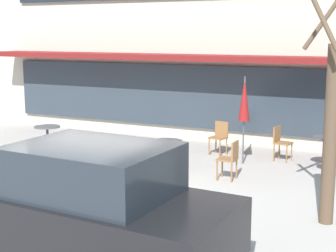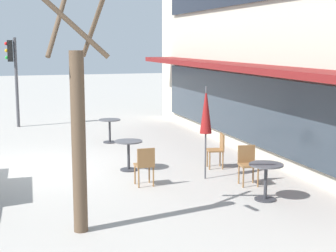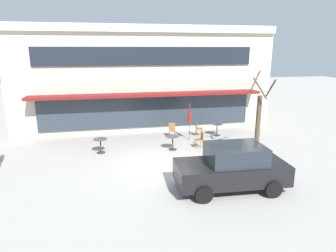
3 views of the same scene
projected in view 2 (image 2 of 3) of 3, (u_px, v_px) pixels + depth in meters
ground_plane at (34, 170)px, 13.09m from camera, size 80.00×80.00×0.00m
cafe_table_near_wall at (110, 127)px, 16.60m from camera, size 0.70×0.70×0.76m
cafe_table_streetside at (266, 176)px, 10.49m from camera, size 0.70×0.70×0.76m
cafe_table_by_tree at (129, 150)px, 12.97m from camera, size 0.70×0.70×0.76m
patio_umbrella_green_folded at (206, 111)px, 11.98m from camera, size 0.28×0.28×2.20m
cafe_chair_0 at (248, 162)px, 11.66m from camera, size 0.46×0.46×0.89m
cafe_chair_1 at (145, 163)px, 11.51m from camera, size 0.40×0.40×0.89m
cafe_chair_2 at (218, 148)px, 13.21m from camera, size 0.47×0.47×0.89m
street_tree at (79, 129)px, 8.54m from camera, size 1.20×1.19×4.24m
traffic_light_pole at (13, 67)px, 19.43m from camera, size 0.26×0.44×3.40m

